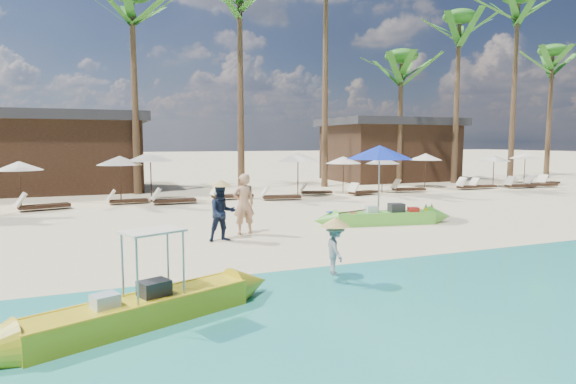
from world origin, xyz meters
name	(u,v)px	position (x,y,z in m)	size (l,w,h in m)	color
ground	(309,242)	(0.00, 0.00, 0.00)	(240.00, 240.00, 0.00)	beige
wet_sand_strip	(426,298)	(0.00, -5.00, 0.00)	(240.00, 4.50, 0.01)	tan
green_canoe	(384,217)	(3.45, 1.66, 0.23)	(5.33, 1.24, 0.68)	#63CC3E
yellow_canoe	(141,310)	(-4.71, -4.49, 0.23)	(5.15, 2.34, 1.40)	gold
tourist	(244,204)	(-1.31, 1.75, 0.89)	(0.65, 0.43, 1.79)	tan
vendor_green	(222,213)	(-2.14, 1.00, 0.78)	(0.76, 0.59, 1.57)	#121B32
vendor_yellow	(335,249)	(-1.09, -3.67, 0.68)	(0.64, 0.37, 0.99)	gray
blue_umbrella	(380,152)	(4.04, 2.96, 2.33)	(2.40, 2.40, 2.58)	#99999E
resort_parasol_3	(19,166)	(-8.21, 10.40, 1.73)	(1.87, 1.87, 1.92)	#3B2218
resort_parasol_4	(120,160)	(-4.33, 10.78, 1.88)	(2.03, 2.03, 2.09)	#3B2218
lounger_4_left	(40,205)	(-7.41, 9.39, 0.22)	(2.03, 1.12, 0.66)	#3B2218
lounger_4_right	(126,200)	(-4.18, 10.21, 0.19)	(1.70, 0.61, 0.57)	#3B2218
resort_parasol_5	(150,156)	(-3.01, 10.91, 2.04)	(2.19, 2.19, 2.26)	#3B2218
lounger_5_left	(171,199)	(-2.32, 9.43, 0.21)	(1.91, 0.64, 0.64)	#3B2218
resort_parasol_6	(298,157)	(3.91, 10.10, 1.95)	(2.10, 2.10, 2.16)	#3B2218
lounger_6_left	(230,195)	(0.47, 10.18, 0.23)	(2.03, 0.71, 0.68)	#3B2218
lounger_6_right	(279,196)	(2.54, 9.11, 0.21)	(1.91, 0.91, 0.63)	#3B2218
resort_parasol_7	(343,160)	(6.68, 10.57, 1.76)	(1.89, 1.89, 1.95)	#3B2218
lounger_7_left	(314,191)	(4.98, 10.49, 0.19)	(1.72, 0.89, 0.56)	#3B2218
lounger_7_right	(361,191)	(7.17, 9.51, 0.19)	(1.79, 0.97, 0.58)	#3B2218
resort_parasol_8	(383,160)	(8.82, 10.18, 1.72)	(1.85, 1.85, 1.91)	#3B2218
lounger_8_left	(407,188)	(10.16, 9.87, 0.21)	(1.90, 0.84, 0.62)	#3B2218
resort_parasol_9	(426,157)	(12.74, 11.69, 1.82)	(1.96, 1.96, 2.02)	#3B2218
lounger_9_left	(470,186)	(14.39, 9.79, 0.21)	(1.85, 0.62, 0.62)	#3B2218
lounger_9_right	(482,185)	(15.32, 9.86, 0.19)	(1.73, 0.60, 0.58)	#3B2218
resort_parasol_10	(494,158)	(16.66, 10.38, 1.74)	(1.87, 1.87, 1.93)	#3B2218
lounger_10_left	(519,185)	(17.56, 9.32, 0.21)	(1.90, 0.73, 0.63)	#3B2218
lounger_10_right	(539,184)	(19.23, 9.35, 0.21)	(1.93, 1.03, 0.63)	#3B2218
resort_parasol_11	(525,156)	(20.45, 11.58, 1.81)	(1.95, 1.95, 2.01)	#3B2218
lounger_11_left	(548,182)	(20.68, 10.01, 0.21)	(1.91, 0.95, 0.62)	#3B2218
palm_3	(132,24)	(-3.36, 14.27, 8.58)	(2.08, 2.08, 10.52)	brown
palm_4	(240,15)	(2.15, 14.01, 9.45)	(2.08, 2.08, 11.70)	brown
palm_5	(326,1)	(7.45, 14.38, 10.82)	(2.08, 2.08, 13.60)	brown
palm_6	(401,73)	(12.84, 14.52, 7.05)	(2.08, 2.08, 8.51)	brown
palm_7	(459,43)	(16.57, 13.68, 8.99)	(2.08, 2.08, 11.08)	brown
palm_8	(517,29)	(21.07, 13.33, 10.18)	(2.08, 2.08, 12.70)	brown
palm_9	(552,69)	(26.21, 14.81, 8.06)	(2.08, 2.08, 9.82)	brown
pavilion_west	(43,151)	(-8.00, 17.50, 2.19)	(10.80, 6.60, 4.30)	#3B2218
pavilion_east	(389,149)	(14.00, 17.50, 2.20)	(8.80, 6.60, 4.30)	#3B2218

